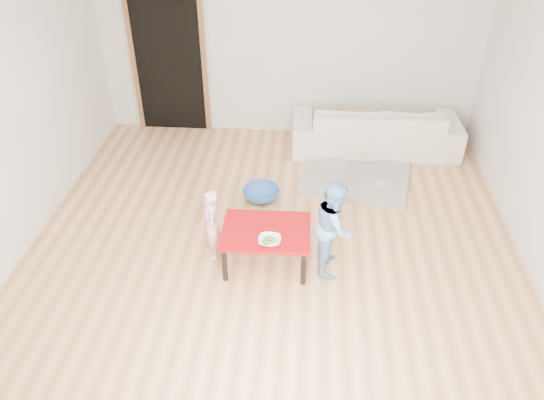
# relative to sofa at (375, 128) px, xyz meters

# --- Properties ---
(floor) EXTENTS (5.00, 5.00, 0.01)m
(floor) POSITION_rel_sofa_xyz_m (-1.18, -2.05, -0.32)
(floor) COLOR #AC7849
(floor) RESTS_ON ground
(back_wall) EXTENTS (5.00, 0.02, 2.60)m
(back_wall) POSITION_rel_sofa_xyz_m (-1.18, 0.45, 0.98)
(back_wall) COLOR silver
(back_wall) RESTS_ON floor
(left_wall) EXTENTS (0.02, 5.00, 2.60)m
(left_wall) POSITION_rel_sofa_xyz_m (-3.68, -2.05, 0.98)
(left_wall) COLOR silver
(left_wall) RESTS_ON floor
(doorway) EXTENTS (1.02, 0.08, 2.11)m
(doorway) POSITION_rel_sofa_xyz_m (-2.78, 0.43, 0.71)
(doorway) COLOR brown
(doorway) RESTS_ON back_wall
(sofa) EXTENTS (2.19, 0.91, 0.63)m
(sofa) POSITION_rel_sofa_xyz_m (0.00, 0.00, 0.00)
(sofa) COLOR silver
(sofa) RESTS_ON floor
(cushion) EXTENTS (0.47, 0.42, 0.12)m
(cushion) POSITION_rel_sofa_xyz_m (-0.22, -0.16, 0.16)
(cushion) COLOR orange
(cushion) RESTS_ON sofa
(red_table) EXTENTS (0.84, 0.63, 0.42)m
(red_table) POSITION_rel_sofa_xyz_m (-1.23, -2.41, -0.11)
(red_table) COLOR #9A080D
(red_table) RESTS_ON floor
(bowl) EXTENTS (0.21, 0.21, 0.05)m
(bowl) POSITION_rel_sofa_xyz_m (-1.18, -2.60, 0.13)
(bowl) COLOR white
(bowl) RESTS_ON red_table
(broccoli) EXTENTS (0.12, 0.12, 0.06)m
(broccoli) POSITION_rel_sofa_xyz_m (-1.18, -2.60, 0.13)
(broccoli) COLOR #2D5919
(broccoli) RESTS_ON red_table
(child_pink) EXTENTS (0.26, 0.32, 0.75)m
(child_pink) POSITION_rel_sofa_xyz_m (-1.77, -2.33, 0.06)
(child_pink) COLOR pink
(child_pink) RESTS_ON floor
(child_blue) EXTENTS (0.40, 0.49, 0.96)m
(child_blue) POSITION_rel_sofa_xyz_m (-0.58, -2.39, 0.16)
(child_blue) COLOR #67B4F0
(child_blue) RESTS_ON floor
(basin) EXTENTS (0.42, 0.42, 0.13)m
(basin) POSITION_rel_sofa_xyz_m (-1.39, -1.30, -0.25)
(basin) COLOR #2B5BA4
(basin) RESTS_ON floor
(blanket) EXTENTS (1.43, 1.26, 0.06)m
(blanket) POSITION_rel_sofa_xyz_m (-0.27, -0.78, -0.28)
(blanket) COLOR #9E978C
(blanket) RESTS_ON floor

